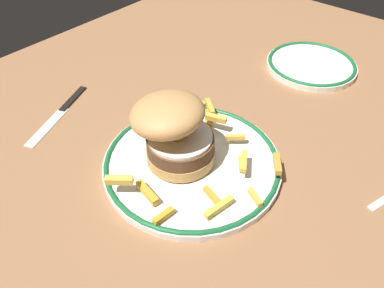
# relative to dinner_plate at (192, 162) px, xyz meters

# --- Properties ---
(ground_plane) EXTENTS (1.34, 1.09, 0.04)m
(ground_plane) POSITION_rel_dinner_plate_xyz_m (0.06, -0.01, -0.03)
(ground_plane) COLOR #8F613F
(dinner_plate) EXTENTS (0.27, 0.27, 0.02)m
(dinner_plate) POSITION_rel_dinner_plate_xyz_m (0.00, 0.00, 0.00)
(dinner_plate) COLOR white
(dinner_plate) RESTS_ON ground_plane
(burger) EXTENTS (0.13, 0.14, 0.11)m
(burger) POSITION_rel_dinner_plate_xyz_m (-0.02, 0.02, 0.06)
(burger) COLOR tan
(burger) RESTS_ON dinner_plate
(fries_pile) EXTENTS (0.25, 0.25, 0.03)m
(fries_pile) POSITION_rel_dinner_plate_xyz_m (0.01, -0.01, 0.02)
(fries_pile) COLOR gold
(fries_pile) RESTS_ON dinner_plate
(side_plate) EXTENTS (0.19, 0.19, 0.02)m
(side_plate) POSITION_rel_dinner_plate_xyz_m (0.38, -0.00, -0.00)
(side_plate) COLOR white
(side_plate) RESTS_ON ground_plane
(knife) EXTENTS (0.17, 0.08, 0.01)m
(knife) POSITION_rel_dinner_plate_xyz_m (-0.05, 0.27, -0.01)
(knife) COLOR black
(knife) RESTS_ON ground_plane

